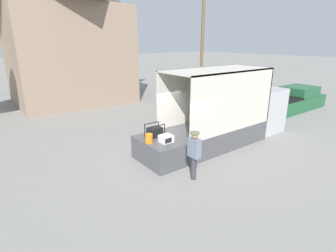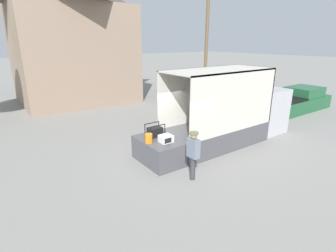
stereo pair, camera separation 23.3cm
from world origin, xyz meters
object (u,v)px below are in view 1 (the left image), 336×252
Objects in this scene: box_truck at (235,119)px; utility_pole at (202,41)px; pickup_truck_green at (294,100)px; portable_generator at (155,132)px; orange_bucket at (149,138)px; microwave at (166,139)px; worker_person at (194,151)px.

utility_pole is at bearing 54.35° from box_truck.
portable_generator is at bearing -176.00° from pickup_truck_green.
orange_bucket is at bearing -141.11° from utility_pole.
orange_bucket is at bearing -143.45° from portable_generator.
portable_generator is at bearing 88.49° from microwave.
box_truck is 4.77m from worker_person.
pickup_truck_green reaches higher than portable_generator.
portable_generator reaches higher than orange_bucket.
portable_generator is at bearing -141.00° from utility_pole.
worker_person is (-4.40, -1.85, 0.09)m from box_truck.
microwave is 0.76m from portable_generator.
pickup_truck_green is (12.38, 0.87, -0.51)m from portable_generator.
pickup_truck_green reaches higher than orange_bucket.
box_truck is at bearing 0.61° from orange_bucket.
microwave is at bearing -30.23° from orange_bucket.
worker_person is at bearing -157.12° from box_truck.
box_truck reaches higher than orange_bucket.
utility_pole is (11.87, 9.57, 3.48)m from orange_bucket.
microwave is 0.27× the size of worker_person.
microwave is 1.34× the size of orange_bucket.
box_truck is at bearing -4.79° from portable_generator.
orange_bucket is 15.64m from utility_pole.
worker_person is at bearing -134.62° from utility_pole.
microwave is 15.44m from utility_pole.
utility_pole reaches higher than microwave.
orange_bucket is (-0.58, -0.43, -0.03)m from portable_generator.
microwave is 0.67× the size of portable_generator.
box_truck is 9.77× the size of portable_generator.
pickup_truck_green is (7.92, 1.24, -0.35)m from box_truck.
utility_pole is at bearing 38.89° from orange_bucket.
pickup_truck_green is at bearing 14.11° from worker_person.
box_truck is at bearing -171.09° from pickup_truck_green.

